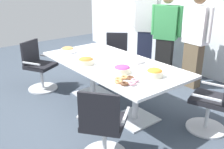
# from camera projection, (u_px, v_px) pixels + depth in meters

# --- Properties ---
(ground_plane) EXTENTS (10.00, 10.00, 0.01)m
(ground_plane) POSITION_uv_depth(u_px,v_px,m) (112.00, 106.00, 4.27)
(ground_plane) COLOR #3D4754
(back_wall) EXTENTS (8.00, 0.10, 2.80)m
(back_wall) POSITION_uv_depth(u_px,v_px,m) (206.00, 8.00, 5.17)
(back_wall) COLOR silver
(back_wall) RESTS_ON ground
(conference_table) EXTENTS (2.40, 1.20, 0.75)m
(conference_table) POSITION_uv_depth(u_px,v_px,m) (112.00, 70.00, 4.05)
(conference_table) COLOR white
(conference_table) RESTS_ON ground
(office_chair_0) EXTENTS (0.76, 0.76, 0.91)m
(office_chair_0) POSITION_uv_depth(u_px,v_px,m) (116.00, 58.00, 5.37)
(office_chair_0) COLOR silver
(office_chair_0) RESTS_ON ground
(office_chair_1) EXTENTS (0.73, 0.73, 0.91)m
(office_chair_1) POSITION_uv_depth(u_px,v_px,m) (39.00, 68.00, 4.79)
(office_chair_1) COLOR silver
(office_chair_1) RESTS_ON ground
(office_chair_2) EXTENTS (0.76, 0.76, 0.91)m
(office_chair_2) POSITION_uv_depth(u_px,v_px,m) (103.00, 129.00, 2.89)
(office_chair_2) COLOR silver
(office_chair_2) RESTS_ON ground
(office_chair_3) EXTENTS (0.69, 0.69, 0.91)m
(office_chair_3) POSITION_uv_depth(u_px,v_px,m) (213.00, 104.00, 3.46)
(office_chair_3) COLOR silver
(office_chair_3) RESTS_ON ground
(person_standing_0) EXTENTS (0.52, 0.45, 1.82)m
(person_standing_0) POSITION_uv_depth(u_px,v_px,m) (146.00, 27.00, 5.67)
(person_standing_0) COLOR #232842
(person_standing_0) RESTS_ON ground
(person_standing_1) EXTENTS (0.59, 0.38, 1.74)m
(person_standing_1) POSITION_uv_depth(u_px,v_px,m) (166.00, 35.00, 5.15)
(person_standing_1) COLOR black
(person_standing_1) RESTS_ON ground
(person_standing_2) EXTENTS (0.61, 0.23, 1.78)m
(person_standing_2) POSITION_uv_depth(u_px,v_px,m) (195.00, 39.00, 4.73)
(person_standing_2) COLOR brown
(person_standing_2) RESTS_ON ground
(snack_bowl_candy_mix) EXTENTS (0.24, 0.24, 0.11)m
(snack_bowl_candy_mix) POSITION_uv_depth(u_px,v_px,m) (122.00, 69.00, 3.57)
(snack_bowl_candy_mix) COLOR beige
(snack_bowl_candy_mix) RESTS_ON conference_table
(snack_bowl_cookies) EXTENTS (0.23, 0.23, 0.11)m
(snack_bowl_cookies) POSITION_uv_depth(u_px,v_px,m) (68.00, 50.00, 4.49)
(snack_bowl_cookies) COLOR white
(snack_bowl_cookies) RESTS_ON conference_table
(snack_bowl_chips_orange) EXTENTS (0.23, 0.23, 0.12)m
(snack_bowl_chips_orange) POSITION_uv_depth(u_px,v_px,m) (155.00, 73.00, 3.42)
(snack_bowl_chips_orange) COLOR beige
(snack_bowl_chips_orange) RESTS_ON conference_table
(snack_bowl_pretzels) EXTENTS (0.24, 0.24, 0.11)m
(snack_bowl_pretzels) POSITION_uv_depth(u_px,v_px,m) (86.00, 61.00, 3.91)
(snack_bowl_pretzels) COLOR beige
(snack_bowl_pretzels) RESTS_ON conference_table
(donut_platter) EXTENTS (0.32, 0.31, 0.04)m
(donut_platter) POSITION_uv_depth(u_px,v_px,m) (126.00, 81.00, 3.24)
(donut_platter) COLOR white
(donut_platter) RESTS_ON conference_table
(napkin_pile) EXTENTS (0.17, 0.17, 0.07)m
(napkin_pile) POSITION_uv_depth(u_px,v_px,m) (137.00, 60.00, 3.98)
(napkin_pile) COLOR white
(napkin_pile) RESTS_ON conference_table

